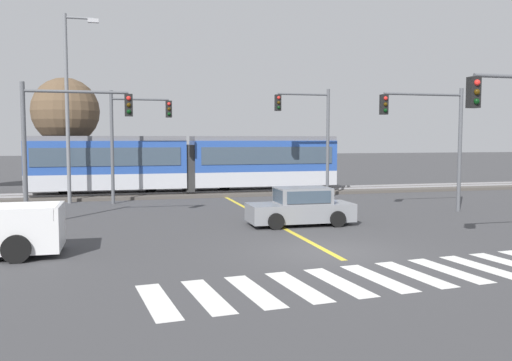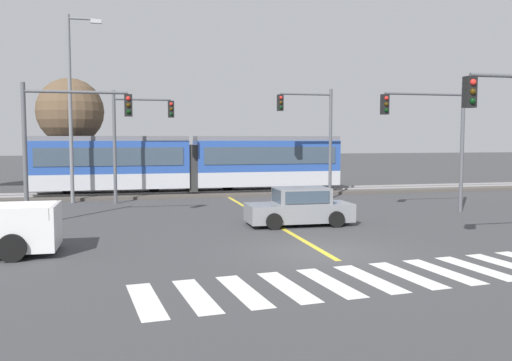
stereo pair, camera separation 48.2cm
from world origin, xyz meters
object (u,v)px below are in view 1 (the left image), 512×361
street_lamp_west (70,99)px  traffic_light_far_right (311,126)px  traffic_light_mid_right (433,128)px  sedan_crossing (301,208)px  traffic_light_mid_left (64,129)px  light_rail_tram (188,162)px  bare_tree_west (65,111)px  traffic_light_far_left (133,130)px

street_lamp_west → traffic_light_far_right: bearing=-5.9°
traffic_light_mid_right → street_lamp_west: bearing=154.1°
sedan_crossing → traffic_light_mid_left: size_ratio=0.74×
sedan_crossing → street_lamp_west: street_lamp_west is taller
light_rail_tram → sedan_crossing: light_rail_tram is taller
traffic_light_mid_left → bare_tree_west: 14.27m
sedan_crossing → light_rail_tram: bearing=102.8°
sedan_crossing → traffic_light_far_right: bearing=67.3°
light_rail_tram → sedan_crossing: bearing=-77.2°
light_rail_tram → bare_tree_west: size_ratio=2.52×
sedan_crossing → street_lamp_west: 14.60m
sedan_crossing → traffic_light_far_right: 10.00m
street_lamp_west → bare_tree_west: bearing=96.7°
traffic_light_far_right → traffic_light_mid_left: bearing=-153.4°
sedan_crossing → traffic_light_mid_right: (7.16, 1.94, 3.24)m
traffic_light_mid_right → bare_tree_west: size_ratio=0.79×
traffic_light_far_left → bare_tree_west: 8.35m
traffic_light_mid_left → traffic_light_far_right: bearing=26.6°
sedan_crossing → traffic_light_mid_left: 9.90m
traffic_light_mid_left → traffic_light_far_left: bearing=67.6°
traffic_light_far_left → street_lamp_west: bearing=166.0°
traffic_light_mid_right → traffic_light_far_right: 7.60m
traffic_light_far_right → bare_tree_west: bearing=150.7°
traffic_light_far_right → bare_tree_west: size_ratio=0.85×
traffic_light_mid_left → bare_tree_west: bearing=94.5°
traffic_light_far_right → street_lamp_west: (-13.09, 1.34, 1.39)m
sedan_crossing → traffic_light_mid_left: (-9.11, 2.28, 3.13)m
traffic_light_mid_right → traffic_light_far_right: traffic_light_far_right is taller
traffic_light_mid_right → bare_tree_west: (-17.37, 14.50, 1.25)m
light_rail_tram → traffic_light_mid_left: bearing=-121.1°
traffic_light_far_right → traffic_light_far_left: bearing=176.9°
traffic_light_mid_right → street_lamp_west: size_ratio=0.58×
traffic_light_mid_left → light_rail_tram: bearing=58.9°
traffic_light_mid_left → bare_tree_west: (-1.11, 14.16, 1.36)m
sedan_crossing → bare_tree_west: 19.87m
traffic_light_far_left → traffic_light_mid_right: traffic_light_far_left is taller
traffic_light_far_left → traffic_light_mid_right: size_ratio=1.03×
traffic_light_mid_left → street_lamp_west: (-0.35, 7.73, 1.71)m
sedan_crossing → street_lamp_west: size_ratio=0.42×
light_rail_tram → traffic_light_mid_right: (10.02, -10.68, 1.89)m
light_rail_tram → traffic_light_mid_right: traffic_light_mid_right is taller
traffic_light_far_left → traffic_light_mid_left: bearing=-112.4°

